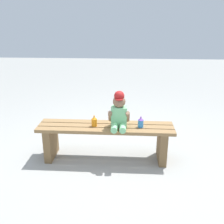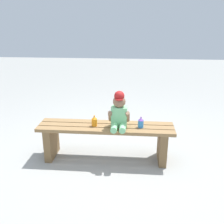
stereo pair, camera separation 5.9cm
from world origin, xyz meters
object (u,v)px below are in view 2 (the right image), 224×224
at_px(sippy_cup_left, 94,121).
at_px(park_bench, 106,136).
at_px(child_figure, 119,112).
at_px(sippy_cup_right, 141,122).

bearing_deg(sippy_cup_left, park_bench, 9.40).
distance_m(child_figure, sippy_cup_right, 0.27).
xyz_separation_m(park_bench, sippy_cup_right, (0.39, -0.02, 0.19)).
bearing_deg(sippy_cup_right, child_figure, -177.39).
relative_size(park_bench, sippy_cup_left, 12.18).
xyz_separation_m(child_figure, sippy_cup_left, (-0.27, 0.01, -0.12)).
relative_size(park_bench, child_figure, 3.73).
distance_m(park_bench, sippy_cup_right, 0.43).
height_order(park_bench, child_figure, child_figure).
bearing_deg(sippy_cup_left, child_figure, -2.27).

